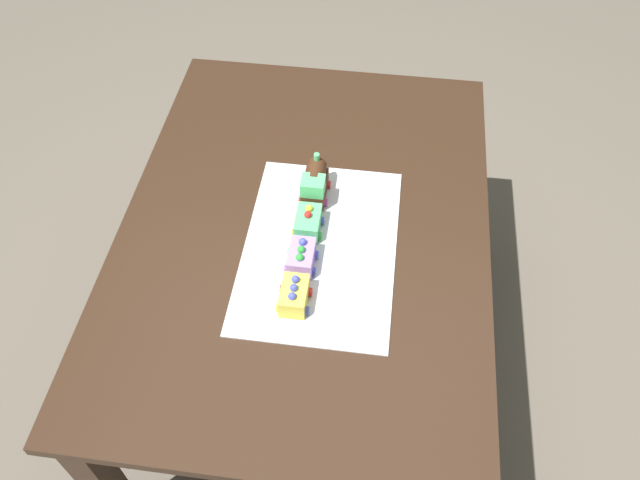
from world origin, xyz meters
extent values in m
plane|color=#6B6054|center=(0.00, 0.00, 0.00)|extent=(8.00, 8.00, 0.00)
cube|color=#382316|center=(0.00, 0.00, 0.72)|extent=(1.40, 1.00, 0.03)
cube|color=#382316|center=(-0.64, -0.44, 0.35)|extent=(0.07, 0.07, 0.71)
cube|color=#382316|center=(-0.64, 0.44, 0.35)|extent=(0.07, 0.07, 0.71)
cube|color=silver|center=(0.08, 0.05, 0.74)|extent=(0.60, 0.40, 0.00)
cube|color=#472816|center=(-0.11, 0.01, 0.77)|extent=(0.12, 0.06, 0.05)
cylinder|color=#472816|center=(-0.12, 0.01, 0.81)|extent=(0.08, 0.05, 0.05)
cube|color=#59CC7A|center=(-0.07, 0.01, 0.82)|extent=(0.06, 0.06, 0.04)
cylinder|color=#59CC7A|center=(-0.15, 0.01, 0.84)|extent=(0.02, 0.02, 0.03)
sphere|color=#F4EFCC|center=(-0.18, 0.01, 0.78)|extent=(0.02, 0.02, 0.02)
cylinder|color=#D84CB2|center=(-0.14, -0.02, 0.76)|extent=(0.02, 0.01, 0.02)
cylinder|color=red|center=(-0.07, -0.02, 0.76)|extent=(0.02, 0.01, 0.02)
cylinder|color=red|center=(-0.14, 0.05, 0.76)|extent=(0.02, 0.01, 0.02)
cylinder|color=#D84CB2|center=(-0.07, 0.05, 0.76)|extent=(0.02, 0.01, 0.02)
cube|color=#59CC7A|center=(0.02, 0.01, 0.77)|extent=(0.10, 0.06, 0.06)
cylinder|color=yellow|center=(-0.01, -0.02, 0.76)|extent=(0.02, 0.01, 0.02)
cylinder|color=orange|center=(0.05, -0.02, 0.76)|extent=(0.02, 0.01, 0.02)
cylinder|color=#4C59D8|center=(-0.01, 0.05, 0.76)|extent=(0.02, 0.01, 0.02)
cylinder|color=green|center=(0.05, 0.05, 0.76)|extent=(0.02, 0.01, 0.02)
sphere|color=yellow|center=(0.00, 0.01, 0.81)|extent=(0.02, 0.02, 0.02)
sphere|color=red|center=(0.02, 0.01, 0.81)|extent=(0.02, 0.02, 0.02)
cube|color=#AD84E0|center=(0.14, 0.01, 0.77)|extent=(0.10, 0.06, 0.06)
cylinder|color=green|center=(0.11, -0.02, 0.76)|extent=(0.02, 0.01, 0.02)
cylinder|color=#D84CB2|center=(0.17, -0.02, 0.76)|extent=(0.02, 0.01, 0.02)
cylinder|color=#4C59D8|center=(0.11, 0.05, 0.76)|extent=(0.02, 0.01, 0.02)
cylinder|color=#4C59D8|center=(0.17, 0.05, 0.76)|extent=(0.02, 0.01, 0.02)
sphere|color=#4C59D8|center=(0.12, 0.01, 0.81)|extent=(0.02, 0.02, 0.02)
sphere|color=green|center=(0.14, 0.01, 0.81)|extent=(0.02, 0.02, 0.02)
sphere|color=green|center=(0.17, 0.01, 0.81)|extent=(0.02, 0.02, 0.02)
cube|color=#F4E04C|center=(0.26, 0.01, 0.77)|extent=(0.10, 0.06, 0.06)
cylinder|color=red|center=(0.23, -0.02, 0.76)|extent=(0.02, 0.01, 0.02)
cylinder|color=yellow|center=(0.29, -0.02, 0.76)|extent=(0.02, 0.01, 0.02)
cylinder|color=red|center=(0.23, 0.05, 0.76)|extent=(0.02, 0.01, 0.02)
cylinder|color=#4C59D8|center=(0.29, 0.05, 0.76)|extent=(0.02, 0.01, 0.02)
sphere|color=#4C59D8|center=(0.28, 0.01, 0.81)|extent=(0.02, 0.02, 0.02)
sphere|color=#4C59D8|center=(0.26, 0.01, 0.81)|extent=(0.02, 0.02, 0.02)
sphere|color=#4C59D8|center=(0.23, 0.01, 0.81)|extent=(0.02, 0.02, 0.02)
camera|label=1|loc=(1.12, 0.19, 2.07)|focal=35.89mm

